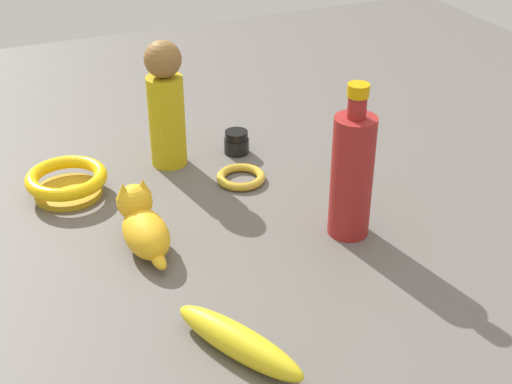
% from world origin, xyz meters
% --- Properties ---
extents(ground, '(2.00, 2.00, 0.00)m').
position_xyz_m(ground, '(0.00, 0.00, 0.00)').
color(ground, '#5B5651').
extents(banana, '(0.12, 0.19, 0.04)m').
position_xyz_m(banana, '(0.13, 0.24, 0.02)').
color(banana, yellow).
rests_on(banana, ground).
extents(bangle, '(0.08, 0.08, 0.01)m').
position_xyz_m(bangle, '(-0.04, -0.15, 0.01)').
color(bangle, gold).
rests_on(bangle, ground).
extents(cat_figurine, '(0.07, 0.15, 0.09)m').
position_xyz_m(cat_figurine, '(0.17, -0.03, 0.04)').
color(cat_figurine, gold).
rests_on(cat_figurine, ground).
extents(person_figure_adult, '(0.09, 0.09, 0.22)m').
position_xyz_m(person_figure_adult, '(0.05, -0.26, 0.11)').
color(person_figure_adult, gold).
rests_on(person_figure_adult, ground).
extents(nail_polish_jar, '(0.04, 0.04, 0.04)m').
position_xyz_m(nail_polish_jar, '(-0.07, -0.25, 0.02)').
color(nail_polish_jar, black).
rests_on(nail_polish_jar, ground).
extents(bottle_tall, '(0.06, 0.06, 0.24)m').
position_xyz_m(bottle_tall, '(-0.13, 0.06, 0.10)').
color(bottle_tall, maroon).
rests_on(bottle_tall, ground).
extents(bowl, '(0.13, 0.13, 0.04)m').
position_xyz_m(bowl, '(0.24, -0.22, 0.03)').
color(bowl, gold).
rests_on(bowl, ground).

